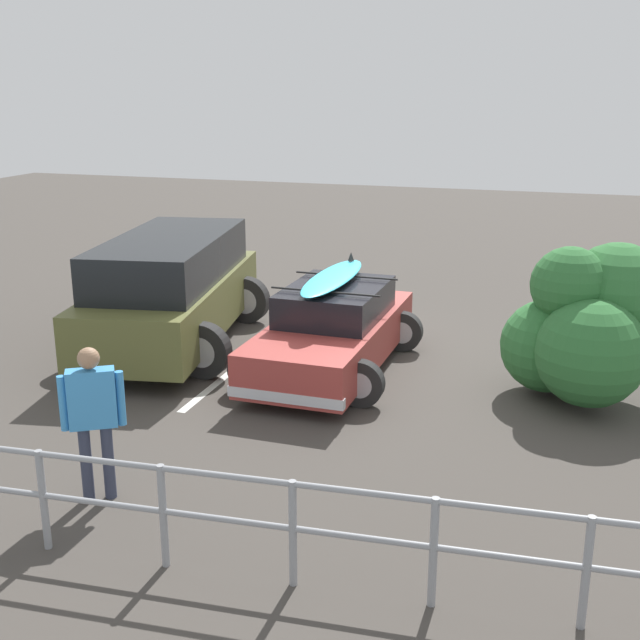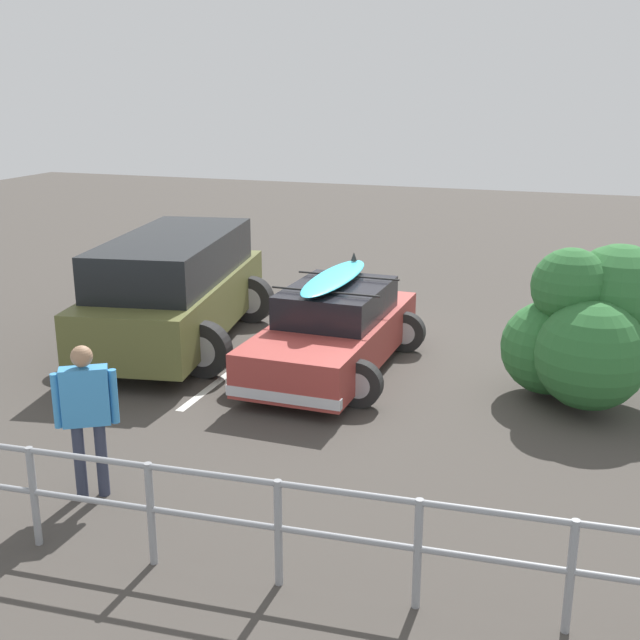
{
  "view_description": "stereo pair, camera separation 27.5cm",
  "coord_description": "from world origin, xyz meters",
  "views": [
    {
      "loc": [
        -3.2,
        11.27,
        4.14
      ],
      "look_at": [
        0.09,
        0.97,
        0.95
      ],
      "focal_mm": 45.0,
      "sensor_mm": 36.0,
      "label": 1
    },
    {
      "loc": [
        -3.46,
        11.19,
        4.14
      ],
      "look_at": [
        0.09,
        0.97,
        0.95
      ],
      "focal_mm": 45.0,
      "sensor_mm": 36.0,
      "label": 2
    }
  ],
  "objects": [
    {
      "name": "person_bystander",
      "position": [
        1.25,
        4.85,
        0.99
      ],
      "size": [
        0.56,
        0.41,
        1.65
      ],
      "color": "#33384C",
      "rests_on": "ground"
    },
    {
      "name": "bush_near_left",
      "position": [
        -3.43,
        0.41,
        1.03
      ],
      "size": [
        2.2,
        2.23,
        2.12
      ],
      "color": "brown",
      "rests_on": "ground"
    },
    {
      "name": "suv_car",
      "position": [
        2.93,
        -0.02,
        0.94
      ],
      "size": [
        3.11,
        5.12,
        1.82
      ],
      "color": "brown",
      "rests_on": "ground"
    },
    {
      "name": "sedan_car",
      "position": [
        0.09,
        0.33,
        0.61
      ],
      "size": [
        2.28,
        4.02,
        1.55
      ],
      "color": "#9E3833",
      "rests_on": "ground"
    },
    {
      "name": "railing_fence",
      "position": [
        -0.57,
        5.69,
        0.64
      ],
      "size": [
        8.34,
        0.61,
        0.99
      ],
      "color": "gray",
      "rests_on": "ground"
    },
    {
      "name": "parking_stripe",
      "position": [
        1.51,
        0.37,
        0.0
      ],
      "size": [
        0.12,
        4.36,
        0.0
      ],
      "primitive_type": "cube",
      "rotation": [
        0.0,
        0.0,
        1.57
      ],
      "color": "silver",
      "rests_on": "ground"
    },
    {
      "name": "ground_plane",
      "position": [
        0.0,
        0.0,
        -0.01
      ],
      "size": [
        44.0,
        44.0,
        0.02
      ],
      "primitive_type": "cube",
      "color": "#423D38",
      "rests_on": "ground"
    }
  ]
}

